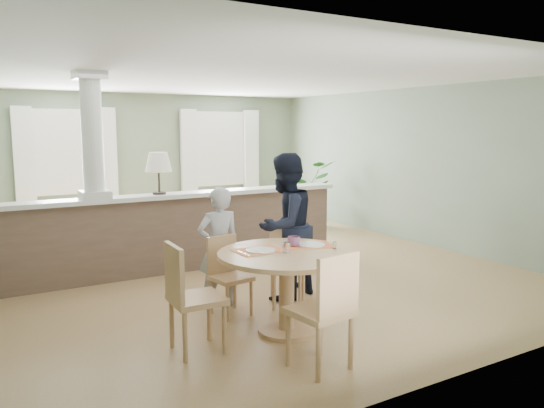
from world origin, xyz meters
TOP-DOWN VIEW (x-y plane):
  - ground at (0.00, 0.00)m, footprint 8.00×8.00m
  - room_shell at (-0.03, 0.63)m, footprint 7.02×8.02m
  - pony_wall at (-0.99, 0.20)m, footprint 5.32×0.38m
  - sofa at (-1.08, 1.93)m, footprint 3.05×1.90m
  - houseplant at (2.57, 2.11)m, footprint 1.44×1.33m
  - dining_table at (-0.69, -2.49)m, footprint 1.34×1.34m
  - chair_far_boy at (-0.95, -1.71)m, footprint 0.43×0.43m
  - chair_far_man at (-0.22, -1.75)m, footprint 0.54×0.54m
  - chair_near at (-0.86, -3.38)m, footprint 0.52×0.52m
  - chair_side at (-1.70, -2.46)m, footprint 0.47×0.47m
  - child_person at (-0.94, -1.46)m, footprint 0.51×0.35m
  - man_person at (-0.13, -1.56)m, footprint 1.02×0.92m

SIDE VIEW (x-z plane):
  - ground at x=0.00m, z-range 0.00..0.00m
  - sofa at x=-1.08m, z-range 0.00..0.83m
  - chair_far_boy at x=-0.95m, z-range 0.04..0.89m
  - chair_far_man at x=-0.22m, z-range 0.05..0.93m
  - chair_side at x=-1.70m, z-range 0.05..1.05m
  - chair_near at x=-0.86m, z-range 0.05..1.07m
  - dining_table at x=-0.69m, z-range 0.19..1.10m
  - houseplant at x=2.57m, z-range 0.00..1.36m
  - child_person at x=-0.94m, z-range 0.00..1.36m
  - pony_wall at x=-0.99m, z-range -0.64..2.06m
  - man_person at x=-0.13m, z-range 0.00..1.72m
  - room_shell at x=-0.03m, z-range 0.46..3.17m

